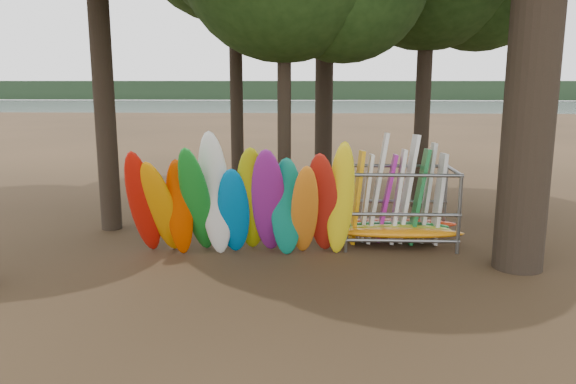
{
  "coord_description": "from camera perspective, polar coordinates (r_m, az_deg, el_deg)",
  "views": [
    {
      "loc": [
        -0.14,
        -12.04,
        4.1
      ],
      "look_at": [
        -0.79,
        1.5,
        1.4
      ],
      "focal_mm": 35.0,
      "sensor_mm": 36.0,
      "label": 1
    }
  ],
  "objects": [
    {
      "name": "far_shore",
      "position": [
        122.06,
        2.87,
        10.28
      ],
      "size": [
        160.0,
        4.0,
        4.0
      ],
      "primitive_type": "cube",
      "color": "black",
      "rests_on": "ground"
    },
    {
      "name": "lake",
      "position": [
        72.16,
        2.89,
        8.0
      ],
      "size": [
        160.0,
        160.0,
        0.0
      ],
      "primitive_type": "plane",
      "color": "gray",
      "rests_on": "ground"
    },
    {
      "name": "storage_rack",
      "position": [
        14.44,
        11.09,
        -1.64
      ],
      "size": [
        3.22,
        1.5,
        2.85
      ],
      "color": "slate",
      "rests_on": "ground"
    },
    {
      "name": "ground",
      "position": [
        12.72,
        3.26,
        -7.56
      ],
      "size": [
        120.0,
        120.0,
        0.0
      ],
      "primitive_type": "plane",
      "color": "#47331E",
      "rests_on": "ground"
    },
    {
      "name": "kayak_row",
      "position": [
        12.91,
        -4.93,
        -1.28
      ],
      "size": [
        5.28,
        2.25,
        3.17
      ],
      "color": "red",
      "rests_on": "ground"
    }
  ]
}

